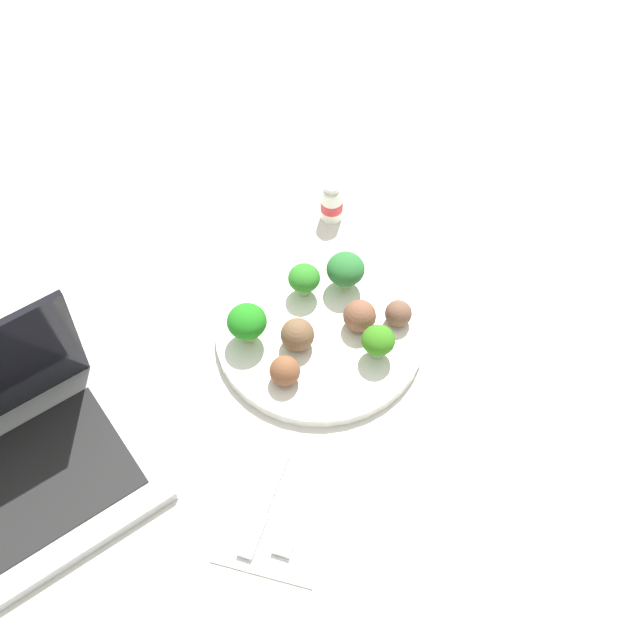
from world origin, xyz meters
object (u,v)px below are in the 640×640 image
object	(u,v)px
broccoli_floret_mid_right	(304,279)
broccoli_floret_front_left	(247,322)
broccoli_floret_near_rim	(378,341)
plate	(320,332)
knife	(265,505)
meatball_back_right	(398,313)
meatball_near_rim	(285,371)
napkin	(282,505)
yogurt_bottle	(332,203)
fork	(294,513)
meatball_mid_right	(360,316)
meatball_center	(297,335)
broccoli_floret_mid_left	(346,270)

from	to	relation	value
broccoli_floret_mid_right	broccoli_floret_front_left	bearing A→B (deg)	-24.12
broccoli_floret_mid_right	broccoli_floret_near_rim	xyz separation A→B (m)	(0.06, 0.12, 0.00)
plate	knife	world-z (taller)	plate
plate	meatball_back_right	bearing A→B (deg)	116.10
broccoli_floret_near_rim	meatball_near_rim	world-z (taller)	broccoli_floret_near_rim
knife	napkin	bearing A→B (deg)	115.74
plate	yogurt_bottle	distance (m)	0.22
broccoli_floret_mid_right	knife	bearing A→B (deg)	11.43
broccoli_floret_front_left	fork	distance (m)	0.25
broccoli_floret_front_left	yogurt_bottle	distance (m)	0.26
meatball_mid_right	knife	distance (m)	0.28
plate	napkin	xyz separation A→B (m)	(0.24, 0.04, -0.01)
broccoli_floret_mid_right	broccoli_floret_near_rim	world-z (taller)	same
meatball_near_rim	meatball_back_right	world-z (taller)	meatball_near_rim
broccoli_floret_front_left	fork	bearing A→B (deg)	34.58
napkin	knife	bearing A→B (deg)	-64.26
broccoli_floret_near_rim	meatball_mid_right	bearing A→B (deg)	-134.98
meatball_center	broccoli_floret_mid_right	bearing A→B (deg)	-165.71
meatball_center	meatball_back_right	world-z (taller)	meatball_center
meatball_center	meatball_back_right	size ratio (longest dim) A/B	1.22
broccoli_floret_near_rim	yogurt_bottle	size ratio (longest dim) A/B	0.76
broccoli_floret_near_rim	broccoli_floret_mid_left	bearing A→B (deg)	-141.43
napkin	broccoli_floret_mid_left	bearing A→B (deg)	-174.66
napkin	yogurt_bottle	distance (m)	0.47
yogurt_bottle	knife	bearing A→B (deg)	9.41
napkin	meatball_near_rim	bearing A→B (deg)	-160.71
broccoli_floret_mid_right	meatball_center	world-z (taller)	broccoli_floret_mid_right
broccoli_floret_front_left	broccoli_floret_near_rim	size ratio (longest dim) A/B	1.17
plate	broccoli_floret_mid_right	bearing A→B (deg)	-141.24
broccoli_floret_mid_right	meatball_near_rim	bearing A→B (deg)	10.17
broccoli_floret_mid_left	meatball_center	xyz separation A→B (m)	(0.11, -0.03, -0.01)
knife	meatball_center	bearing A→B (deg)	-169.68
meatball_mid_right	plate	bearing A→B (deg)	-64.87
broccoli_floret_mid_left	broccoli_floret_near_rim	distance (m)	0.12
fork	plate	bearing A→B (deg)	-167.19
knife	yogurt_bottle	world-z (taller)	yogurt_bottle
broccoli_floret_mid_left	meatball_near_rim	distance (m)	0.17
meatball_center	fork	xyz separation A→B (m)	(0.22, 0.08, -0.03)
broccoli_floret_mid_right	fork	distance (m)	0.32
knife	broccoli_floret_near_rim	bearing A→B (deg)	165.14
yogurt_bottle	meatball_center	bearing A→B (deg)	8.60
broccoli_floret_front_left	napkin	size ratio (longest dim) A/B	0.35
plate	knife	xyz separation A→B (m)	(0.25, 0.02, -0.00)
fork	meatball_near_rim	bearing A→B (deg)	-155.77
napkin	yogurt_bottle	xyz separation A→B (m)	(-0.45, -0.09, 0.03)
meatball_center	meatball_mid_right	world-z (taller)	same
napkin	fork	world-z (taller)	fork
plate	meatball_back_right	distance (m)	0.11
broccoli_floret_mid_right	broccoli_floret_near_rim	size ratio (longest dim) A/B	0.98
meatball_back_right	knife	bearing A→B (deg)	-13.87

